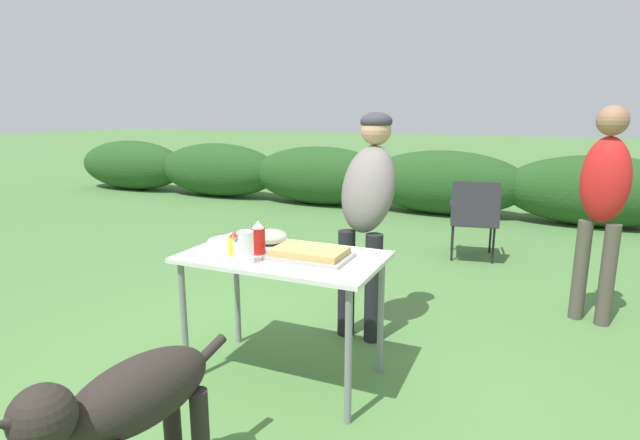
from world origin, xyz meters
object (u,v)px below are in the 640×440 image
at_px(standing_person_in_red_jacket, 368,200).
at_px(dog, 128,406).
at_px(mustard_bottle, 234,244).
at_px(mixing_bowl, 269,237).
at_px(plate_stack, 230,244).
at_px(mayo_bottle, 239,248).
at_px(camp_chair_green_behind_table, 474,216).
at_px(folding_table, 283,268).
at_px(paper_cup_stack, 246,247).
at_px(food_tray, 310,253).
at_px(ketchup_bottle, 258,238).
at_px(standing_person_in_navy_coat, 604,195).

height_order(standing_person_in_red_jacket, dog, standing_person_in_red_jacket).
relative_size(mustard_bottle, standing_person_in_red_jacket, 0.09).
bearing_deg(standing_person_in_red_jacket, mixing_bowl, -120.52).
xyz_separation_m(plate_stack, standing_person_in_red_jacket, (0.58, 0.76, 0.17)).
xyz_separation_m(mayo_bottle, dog, (0.13, -0.97, -0.33)).
relative_size(plate_stack, mixing_bowl, 1.16).
height_order(plate_stack, camp_chair_green_behind_table, camp_chair_green_behind_table).
bearing_deg(folding_table, paper_cup_stack, -116.16).
relative_size(folding_table, standing_person_in_red_jacket, 0.73).
distance_m(paper_cup_stack, standing_person_in_red_jacket, 1.04).
bearing_deg(mustard_bottle, plate_stack, 131.96).
height_order(plate_stack, standing_person_in_red_jacket, standing_person_in_red_jacket).
relative_size(mixing_bowl, paper_cup_stack, 1.27).
relative_size(plate_stack, mayo_bottle, 1.95).
xyz_separation_m(folding_table, food_tray, (0.16, 0.00, 0.10)).
height_order(paper_cup_stack, dog, paper_cup_stack).
bearing_deg(camp_chair_green_behind_table, standing_person_in_red_jacket, -111.64).
bearing_deg(food_tray, camp_chair_green_behind_table, 79.31).
bearing_deg(mustard_bottle, standing_person_in_red_jacket, 61.66).
height_order(folding_table, camp_chair_green_behind_table, camp_chair_green_behind_table).
bearing_deg(mayo_bottle, ketchup_bottle, 72.87).
relative_size(standing_person_in_red_jacket, standing_person_in_navy_coat, 0.97).
bearing_deg(paper_cup_stack, ketchup_bottle, 99.40).
bearing_deg(standing_person_in_red_jacket, ketchup_bottle, -109.20).
distance_m(ketchup_bottle, camp_chair_green_behind_table, 3.03).
distance_m(mayo_bottle, ketchup_bottle, 0.14).
distance_m(folding_table, paper_cup_stack, 0.29).
height_order(mixing_bowl, dog, mixing_bowl).
bearing_deg(ketchup_bottle, camp_chair_green_behind_table, 73.90).
relative_size(food_tray, camp_chair_green_behind_table, 0.53).
xyz_separation_m(dog, camp_chair_green_behind_table, (0.74, 3.99, -0.00)).
relative_size(paper_cup_stack, standing_person_in_red_jacket, 0.11).
height_order(mixing_bowl, mustard_bottle, mustard_bottle).
bearing_deg(standing_person_in_navy_coat, mustard_bottle, -120.05).
xyz_separation_m(mixing_bowl, paper_cup_stack, (0.08, -0.40, 0.04)).
bearing_deg(plate_stack, folding_table, -1.00).
distance_m(folding_table, camp_chair_green_behind_table, 2.94).
xyz_separation_m(mustard_bottle, standing_person_in_navy_coat, (1.93, 1.71, 0.14)).
distance_m(paper_cup_stack, camp_chair_green_behind_table, 3.19).
xyz_separation_m(plate_stack, mayo_bottle, (0.17, -0.18, 0.04)).
bearing_deg(mustard_bottle, paper_cup_stack, -35.86).
bearing_deg(ketchup_bottle, folding_table, 15.56).
relative_size(ketchup_bottle, standing_person_in_navy_coat, 0.12).
height_order(dog, camp_chair_green_behind_table, camp_chair_green_behind_table).
bearing_deg(food_tray, standing_person_in_navy_coat, 46.13).
relative_size(mayo_bottle, mustard_bottle, 0.97).
xyz_separation_m(mixing_bowl, dog, (0.15, -1.32, -0.31)).
height_order(standing_person_in_red_jacket, standing_person_in_navy_coat, standing_person_in_navy_coat).
distance_m(food_tray, plate_stack, 0.51).
bearing_deg(standing_person_in_red_jacket, folding_table, -101.60).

